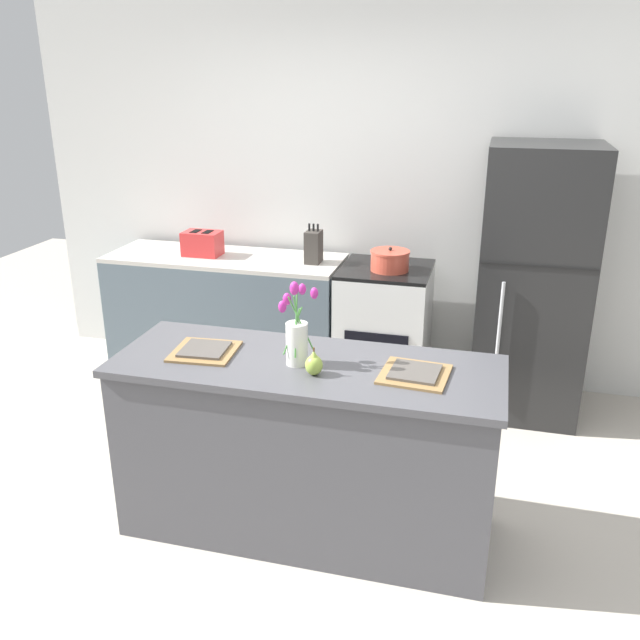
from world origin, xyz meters
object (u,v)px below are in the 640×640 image
(flower_vase, at_px, (297,336))
(toaster, at_px, (202,243))
(stove_range, at_px, (384,331))
(pear_figurine, at_px, (314,364))
(plate_setting_right, at_px, (415,373))
(knife_block, at_px, (314,247))
(cooking_pot, at_px, (390,260))
(plate_setting_left, at_px, (205,351))
(refrigerator, at_px, (533,284))

(flower_vase, distance_m, toaster, 1.99)
(stove_range, height_order, pear_figurine, pear_figurine)
(stove_range, bearing_deg, plate_setting_right, -76.03)
(stove_range, bearing_deg, toaster, -179.43)
(stove_range, xyz_separation_m, plate_setting_right, (0.40, -1.61, 0.45))
(flower_vase, relative_size, pear_figurine, 3.19)
(stove_range, relative_size, knife_block, 3.39)
(toaster, bearing_deg, knife_block, 0.81)
(pear_figurine, xyz_separation_m, cooking_pot, (0.07, 1.65, 0.03))
(plate_setting_right, xyz_separation_m, toaster, (-1.72, 1.59, 0.09))
(stove_range, height_order, plate_setting_left, plate_setting_left)
(pear_figurine, xyz_separation_m, plate_setting_left, (-0.57, 0.10, -0.04))
(refrigerator, relative_size, plate_setting_left, 5.57)
(plate_setting_left, distance_m, cooking_pot, 1.68)
(plate_setting_left, height_order, cooking_pot, cooking_pot)
(plate_setting_left, bearing_deg, toaster, 114.25)
(plate_setting_right, xyz_separation_m, cooking_pot, (-0.37, 1.55, 0.07))
(flower_vase, xyz_separation_m, plate_setting_left, (-0.46, 0.01, -0.13))
(plate_setting_right, distance_m, cooking_pot, 1.60)
(toaster, distance_m, knife_block, 0.82)
(plate_setting_right, bearing_deg, refrigerator, 71.11)
(refrigerator, xyz_separation_m, knife_block, (-1.45, -0.00, 0.15))
(refrigerator, distance_m, cooking_pot, 0.92)
(pear_figurine, bearing_deg, knife_block, 105.37)
(cooking_pot, relative_size, knife_block, 0.96)
(stove_range, bearing_deg, cooking_pot, -59.19)
(knife_block, bearing_deg, flower_vase, -77.32)
(stove_range, distance_m, cooking_pot, 0.53)
(knife_block, bearing_deg, cooking_pot, -5.78)
(toaster, relative_size, knife_block, 1.04)
(pear_figurine, xyz_separation_m, plate_setting_right, (0.43, 0.10, -0.04))
(flower_vase, bearing_deg, plate_setting_left, 178.47)
(refrigerator, distance_m, knife_block, 1.46)
(pear_figurine, height_order, cooking_pot, cooking_pot)
(refrigerator, distance_m, plate_setting_right, 1.70)
(pear_figurine, bearing_deg, toaster, 127.14)
(stove_range, distance_m, knife_block, 0.76)
(flower_vase, height_order, cooking_pot, flower_vase)
(plate_setting_right, relative_size, cooking_pot, 1.21)
(knife_block, bearing_deg, pear_figurine, -74.63)
(stove_range, xyz_separation_m, refrigerator, (0.95, 0.00, 0.42))
(pear_figurine, distance_m, plate_setting_left, 0.58)
(pear_figurine, bearing_deg, flower_vase, 139.20)
(pear_figurine, height_order, plate_setting_left, pear_figurine)
(toaster, height_order, knife_block, knife_block)
(pear_figurine, height_order, plate_setting_right, pear_figurine)
(plate_setting_left, bearing_deg, knife_block, 86.51)
(refrigerator, relative_size, flower_vase, 4.25)
(plate_setting_left, distance_m, toaster, 1.75)
(cooking_pot, bearing_deg, toaster, 178.19)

